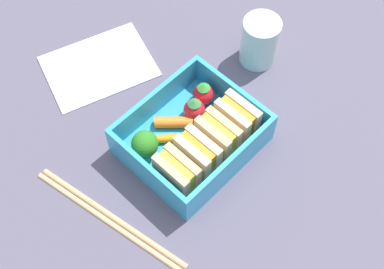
{
  "coord_description": "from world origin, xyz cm",
  "views": [
    {
      "loc": [
        24.43,
        23.59,
        60.57
      ],
      "look_at": [
        0.0,
        0.0,
        2.7
      ],
      "focal_mm": 50.0,
      "sensor_mm": 36.0,
      "label": 1
    }
  ],
  "objects_px": {
    "sandwich_center_left": "(218,135)",
    "drinking_glass": "(260,41)",
    "carrot_stick_far_left": "(157,139)",
    "strawberry_left": "(194,109)",
    "sandwich_center": "(198,154)",
    "chopstick_pair": "(110,219)",
    "strawberry_far_left": "(204,94)",
    "carrot_stick_left": "(175,121)",
    "folded_napkin": "(100,65)",
    "sandwich_center_right": "(177,173)",
    "sandwich_left": "(237,118)",
    "broccoli_floret": "(145,144)"
  },
  "relations": [
    {
      "from": "carrot_stick_far_left",
      "to": "chopstick_pair",
      "type": "height_order",
      "value": "carrot_stick_far_left"
    },
    {
      "from": "drinking_glass",
      "to": "chopstick_pair",
      "type": "bearing_deg",
      "value": 6.19
    },
    {
      "from": "sandwich_left",
      "to": "carrot_stick_left",
      "type": "distance_m",
      "value": 0.08
    },
    {
      "from": "broccoli_floret",
      "to": "sandwich_center_right",
      "type": "bearing_deg",
      "value": 89.87
    },
    {
      "from": "strawberry_left",
      "to": "carrot_stick_far_left",
      "type": "xyz_separation_m",
      "value": [
        0.06,
        -0.01,
        -0.01
      ]
    },
    {
      "from": "strawberry_far_left",
      "to": "broccoli_floret",
      "type": "relative_size",
      "value": 0.84
    },
    {
      "from": "chopstick_pair",
      "to": "strawberry_far_left",
      "type": "bearing_deg",
      "value": -170.5
    },
    {
      "from": "carrot_stick_far_left",
      "to": "broccoli_floret",
      "type": "height_order",
      "value": "broccoli_floret"
    },
    {
      "from": "carrot_stick_left",
      "to": "sandwich_center",
      "type": "bearing_deg",
      "value": 71.11
    },
    {
      "from": "sandwich_center",
      "to": "strawberry_far_left",
      "type": "height_order",
      "value": "sandwich_center"
    },
    {
      "from": "carrot_stick_far_left",
      "to": "drinking_glass",
      "type": "distance_m",
      "value": 0.2
    },
    {
      "from": "sandwich_center_left",
      "to": "drinking_glass",
      "type": "bearing_deg",
      "value": -158.32
    },
    {
      "from": "sandwich_center_left",
      "to": "chopstick_pair",
      "type": "bearing_deg",
      "value": -9.29
    },
    {
      "from": "carrot_stick_left",
      "to": "drinking_glass",
      "type": "height_order",
      "value": "drinking_glass"
    },
    {
      "from": "strawberry_left",
      "to": "chopstick_pair",
      "type": "xyz_separation_m",
      "value": [
        0.17,
        0.02,
        -0.02
      ]
    },
    {
      "from": "sandwich_center_left",
      "to": "strawberry_left",
      "type": "height_order",
      "value": "sandwich_center_left"
    },
    {
      "from": "sandwich_center_left",
      "to": "strawberry_far_left",
      "type": "relative_size",
      "value": 1.57
    },
    {
      "from": "sandwich_center_left",
      "to": "strawberry_left",
      "type": "distance_m",
      "value": 0.05
    },
    {
      "from": "drinking_glass",
      "to": "carrot_stick_left",
      "type": "bearing_deg",
      "value": 0.02
    },
    {
      "from": "drinking_glass",
      "to": "broccoli_floret",
      "type": "bearing_deg",
      "value": 1.11
    },
    {
      "from": "strawberry_far_left",
      "to": "strawberry_left",
      "type": "height_order",
      "value": "same"
    },
    {
      "from": "sandwich_center",
      "to": "drinking_glass",
      "type": "distance_m",
      "value": 0.2
    },
    {
      "from": "carrot_stick_far_left",
      "to": "strawberry_left",
      "type": "bearing_deg",
      "value": 173.19
    },
    {
      "from": "strawberry_far_left",
      "to": "sandwich_center_right",
      "type": "bearing_deg",
      "value": 28.56
    },
    {
      "from": "strawberry_left",
      "to": "carrot_stick_far_left",
      "type": "bearing_deg",
      "value": -6.81
    },
    {
      "from": "strawberry_left",
      "to": "broccoli_floret",
      "type": "height_order",
      "value": "broccoli_floret"
    },
    {
      "from": "sandwich_center_left",
      "to": "chopstick_pair",
      "type": "distance_m",
      "value": 0.17
    },
    {
      "from": "sandwich_center_left",
      "to": "strawberry_left",
      "type": "relative_size",
      "value": 1.57
    },
    {
      "from": "strawberry_left",
      "to": "strawberry_far_left",
      "type": "bearing_deg",
      "value": -162.67
    },
    {
      "from": "sandwich_center_left",
      "to": "drinking_glass",
      "type": "height_order",
      "value": "drinking_glass"
    },
    {
      "from": "sandwich_left",
      "to": "sandwich_center_right",
      "type": "height_order",
      "value": "same"
    },
    {
      "from": "carrot_stick_far_left",
      "to": "strawberry_far_left",
      "type": "bearing_deg",
      "value": -179.44
    },
    {
      "from": "sandwich_left",
      "to": "drinking_glass",
      "type": "distance_m",
      "value": 0.13
    },
    {
      "from": "sandwich_center_left",
      "to": "carrot_stick_far_left",
      "type": "xyz_separation_m",
      "value": [
        0.05,
        -0.06,
        -0.02
      ]
    },
    {
      "from": "strawberry_left",
      "to": "folded_napkin",
      "type": "bearing_deg",
      "value": -80.68
    },
    {
      "from": "carrot_stick_left",
      "to": "folded_napkin",
      "type": "bearing_deg",
      "value": -90.06
    },
    {
      "from": "strawberry_far_left",
      "to": "drinking_glass",
      "type": "xyz_separation_m",
      "value": [
        -0.11,
        -0.0,
        0.01
      ]
    },
    {
      "from": "strawberry_left",
      "to": "broccoli_floret",
      "type": "xyz_separation_m",
      "value": [
        0.08,
        -0.0,
        0.01
      ]
    },
    {
      "from": "sandwich_center_right",
      "to": "drinking_glass",
      "type": "distance_m",
      "value": 0.23
    },
    {
      "from": "sandwich_center_right",
      "to": "broccoli_floret",
      "type": "relative_size",
      "value": 1.32
    },
    {
      "from": "strawberry_left",
      "to": "chopstick_pair",
      "type": "distance_m",
      "value": 0.17
    },
    {
      "from": "sandwich_center_right",
      "to": "sandwich_left",
      "type": "bearing_deg",
      "value": 180.0
    },
    {
      "from": "sandwich_center",
      "to": "strawberry_left",
      "type": "xyz_separation_m",
      "value": [
        -0.05,
        -0.05,
        -0.01
      ]
    },
    {
      "from": "sandwich_center_left",
      "to": "carrot_stick_left",
      "type": "height_order",
      "value": "sandwich_center_left"
    },
    {
      "from": "strawberry_far_left",
      "to": "chopstick_pair",
      "type": "xyz_separation_m",
      "value": [
        0.2,
        0.03,
        -0.02
      ]
    },
    {
      "from": "broccoli_floret",
      "to": "folded_napkin",
      "type": "distance_m",
      "value": 0.17
    },
    {
      "from": "strawberry_far_left",
      "to": "folded_napkin",
      "type": "xyz_separation_m",
      "value": [
        0.05,
        -0.15,
        -0.03
      ]
    },
    {
      "from": "sandwich_center_left",
      "to": "folded_napkin",
      "type": "height_order",
      "value": "sandwich_center_left"
    },
    {
      "from": "sandwich_center_left",
      "to": "broccoli_floret",
      "type": "height_order",
      "value": "sandwich_center_left"
    },
    {
      "from": "sandwich_center",
      "to": "sandwich_center_right",
      "type": "distance_m",
      "value": 0.04
    }
  ]
}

